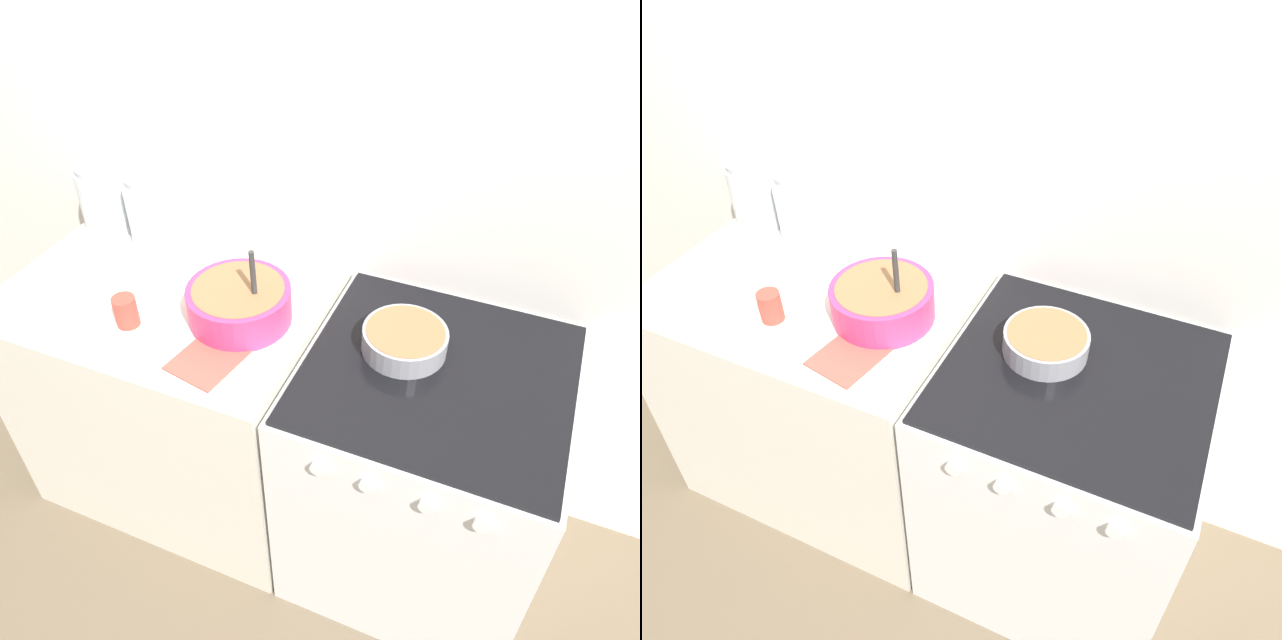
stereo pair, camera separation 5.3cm
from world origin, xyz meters
The scene contains 11 objects.
ground_plane centered at (0.00, 0.00, 0.00)m, with size 12.00×12.00×0.00m, color brown.
wall_back centered at (0.00, 0.72, 1.20)m, with size 4.95×0.05×2.40m.
countertop_cabinet centered at (-0.49, 0.35, 0.45)m, with size 0.97×0.70×0.89m.
stove centered at (0.38, 0.35, 0.45)m, with size 0.73×0.71×0.89m.
mixing_bowl centered at (-0.21, 0.34, 0.95)m, with size 0.30×0.30×0.25m.
baking_pan centered at (0.27, 0.39, 0.93)m, with size 0.23×0.23×0.07m.
storage_jar_left centered at (-0.86, 0.59, 1.00)m, with size 0.16×0.16×0.24m.
storage_jar_middle centered at (-0.66, 0.59, 1.00)m, with size 0.17×0.17×0.25m.
tin_can centered at (-0.50, 0.19, 0.94)m, with size 0.07×0.07×0.09m.
recipe_page centered at (-0.21, 0.17, 0.89)m, with size 0.20×0.26×0.01m.
measuring_spoon centered at (-0.36, 0.13, 0.91)m, with size 0.12×0.04×0.04m.
Camera 1 is at (0.53, -0.85, 2.08)m, focal length 35.00 mm.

